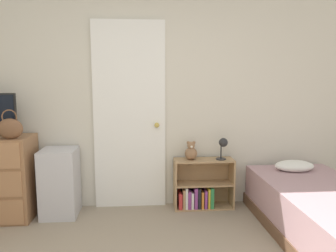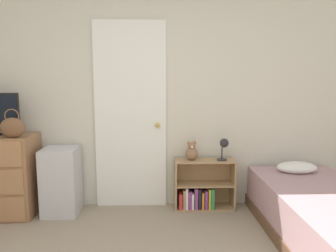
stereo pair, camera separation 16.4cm
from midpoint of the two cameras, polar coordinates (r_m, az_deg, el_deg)
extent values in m
cube|color=beige|center=(3.74, -4.74, 5.28)|extent=(10.00, 0.06, 2.55)
cube|color=white|center=(3.71, -5.27, 1.76)|extent=(0.80, 0.04, 2.10)
sphere|color=gold|center=(3.67, -0.54, 0.15)|extent=(0.06, 0.06, 0.06)
ellipsoid|color=brown|center=(3.61, -24.30, -0.28)|extent=(0.25, 0.11, 0.21)
torus|color=brown|center=(3.60, -24.40, 1.58)|extent=(0.15, 0.01, 0.15)
cube|color=silver|center=(3.78, -16.87, -9.11)|extent=(0.37, 0.40, 0.73)
cube|color=tan|center=(3.76, 2.59, -10.11)|extent=(0.02, 0.24, 0.57)
cube|color=tan|center=(3.86, 12.44, -9.79)|extent=(0.02, 0.24, 0.57)
cube|color=tan|center=(3.89, 7.51, -13.82)|extent=(0.64, 0.24, 0.02)
cube|color=tan|center=(3.80, 7.58, -9.99)|extent=(0.64, 0.24, 0.02)
cube|color=tan|center=(3.72, 7.66, -5.98)|extent=(0.64, 0.24, 0.02)
cube|color=tan|center=(3.91, 7.30, -9.46)|extent=(0.67, 0.01, 0.57)
cube|color=red|center=(3.80, 3.42, -12.71)|extent=(0.04, 0.18, 0.18)
cube|color=tan|center=(3.80, 4.05, -12.46)|extent=(0.03, 0.17, 0.22)
cube|color=white|center=(3.79, 4.48, -12.26)|extent=(0.02, 0.17, 0.24)
cube|color=#8C3F8C|center=(3.82, 4.96, -12.46)|extent=(0.04, 0.20, 0.20)
cube|color=white|center=(3.81, 5.50, -12.67)|extent=(0.03, 0.17, 0.18)
cube|color=#8C3F8C|center=(3.81, 6.08, -12.20)|extent=(0.03, 0.18, 0.24)
cube|color=black|center=(3.83, 6.64, -12.21)|extent=(0.03, 0.20, 0.23)
cube|color=orange|center=(3.82, 7.25, -12.59)|extent=(0.03, 0.15, 0.19)
cube|color=#8C3F8C|center=(3.84, 7.77, -12.36)|extent=(0.03, 0.19, 0.20)
cube|color=gold|center=(3.84, 8.32, -12.19)|extent=(0.02, 0.19, 0.23)
cube|color=#338C4C|center=(3.83, 8.87, -12.18)|extent=(0.04, 0.17, 0.23)
sphere|color=#8C6647|center=(3.68, 5.41, -4.84)|extent=(0.14, 0.14, 0.14)
sphere|color=#8C6647|center=(3.66, 5.43, -3.44)|extent=(0.09, 0.09, 0.09)
sphere|color=silver|center=(3.63, 5.50, -3.66)|extent=(0.03, 0.03, 0.03)
sphere|color=#8C6647|center=(3.65, 4.93, -2.95)|extent=(0.04, 0.04, 0.04)
sphere|color=#8C6647|center=(3.66, 5.94, -2.94)|extent=(0.04, 0.04, 0.04)
cylinder|color=#262628|center=(3.73, 10.59, -5.78)|extent=(0.11, 0.11, 0.01)
cylinder|color=#262628|center=(3.71, 10.63, -4.52)|extent=(0.01, 0.01, 0.16)
sphere|color=#262628|center=(3.68, 11.03, -2.92)|extent=(0.10, 0.10, 0.10)
cube|color=brown|center=(3.43, 27.35, -16.91)|extent=(0.96, 1.98, 0.12)
cube|color=#B28C93|center=(3.34, 27.62, -13.32)|extent=(0.93, 1.92, 0.34)
ellipsoid|color=white|center=(3.88, 22.67, -6.69)|extent=(0.43, 0.28, 0.12)
camera|label=1|loc=(0.08, -88.65, 0.19)|focal=35.00mm
camera|label=2|loc=(0.08, 91.35, -0.19)|focal=35.00mm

